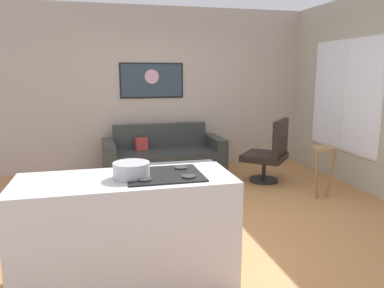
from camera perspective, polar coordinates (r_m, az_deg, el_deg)
The scene contains 11 objects.
ground at distance 4.54m, azimuth 0.47°, elevation -11.20°, with size 6.40×6.40×0.04m, color #B77E47.
back_wall at distance 6.59m, azimuth -4.76°, elevation 8.39°, with size 6.40×0.05×2.80m, color #B1A394.
right_wall at distance 5.71m, azimuth 26.32°, elevation 6.91°, with size 0.05×6.40×2.80m, color #AEA791.
couch at distance 6.18m, azimuth -4.41°, elevation -2.22°, with size 1.98×0.90×0.83m.
coffee_table at distance 5.11m, azimuth -1.68°, elevation -3.82°, with size 1.04×0.65×0.42m.
armchair at distance 5.85m, azimuth 11.92°, elevation -1.29°, with size 0.88×0.88×0.99m.
bar_stool at distance 5.34m, azimuth 19.38°, elevation -2.30°, with size 0.35×0.34×0.70m.
kitchen_counter at distance 3.10m, azimuth -9.92°, elevation -12.97°, with size 1.70×0.69×0.91m.
mixing_bowl at distance 2.94m, azimuth -9.30°, elevation -4.01°, with size 0.29×0.29×0.12m.
wall_painting at distance 6.52m, azimuth -6.21°, elevation 9.69°, with size 1.10×0.03×0.60m.
window at distance 6.17m, azimuth 22.41°, elevation 6.87°, with size 0.03×1.62×1.69m.
Camera 1 is at (-1.04, -4.08, 1.69)m, focal length 34.66 mm.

